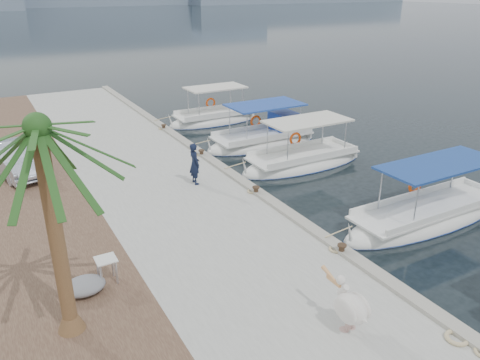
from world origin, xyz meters
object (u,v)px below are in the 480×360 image
object	(u,v)px
fishing_caique_b	(428,218)
parked_car	(14,159)
date_palm	(38,129)
fisherman	(195,164)
pelican	(350,306)
fishing_caique_e	(214,120)
fishing_caique_d	(264,141)
fishing_caique_c	(302,163)

from	to	relation	value
fishing_caique_b	parked_car	size ratio (longest dim) A/B	1.89
date_palm	parked_car	size ratio (longest dim) A/B	1.41
fisherman	parked_car	xyz separation A→B (m)	(-6.29, 4.71, -0.18)
fishing_caique_b	pelican	size ratio (longest dim) A/B	4.95
fishing_caique_e	pelican	world-z (taller)	fishing_caique_e
fishing_caique_e	date_palm	world-z (taller)	date_palm
fishing_caique_e	fisherman	xyz separation A→B (m)	(-5.55, -9.52, 1.23)
parked_car	date_palm	bearing A→B (deg)	-104.01
fisherman	pelican	bearing A→B (deg)	177.69
pelican	date_palm	world-z (taller)	date_palm
fishing_caique_b	date_palm	size ratio (longest dim) A/B	1.34
pelican	date_palm	bearing A→B (deg)	150.81
fishing_caique_d	fisherman	bearing A→B (deg)	-144.68
fishing_caique_c	fisherman	xyz separation A→B (m)	(-5.85, -0.56, 1.23)
fishing_caique_c	parked_car	xyz separation A→B (m)	(-12.14, 4.15, 1.06)
fishing_caique_c	fishing_caique_d	world-z (taller)	same
fishing_caique_c	fisherman	bearing A→B (deg)	-174.56
fishing_caique_b	fishing_caique_c	world-z (taller)	same
date_palm	parked_car	distance (m)	12.11
fishing_caique_c	fishing_caique_e	distance (m)	8.97
fishing_caique_d	pelican	world-z (taller)	fishing_caique_d
fishing_caique_b	fisherman	size ratio (longest dim) A/B	4.57
fishing_caique_b	fishing_caique_d	xyz separation A→B (m)	(-0.52, 10.54, 0.07)
fishing_caique_c	parked_car	bearing A→B (deg)	161.13
fishing_caique_d	parked_car	bearing A→B (deg)	177.64
date_palm	parked_car	world-z (taller)	date_palm
fishing_caique_c	fishing_caique_d	size ratio (longest dim) A/B	1.01
pelican	fisherman	xyz separation A→B (m)	(0.48, 9.83, 0.22)
fishing_caique_b	fisherman	xyz separation A→B (m)	(-6.45, 6.33, 1.23)
fishing_caique_e	fishing_caique_c	bearing A→B (deg)	-88.05
parked_car	fishing_caique_d	bearing A→B (deg)	-16.93
fishing_caique_b	fishing_caique_e	bearing A→B (deg)	93.26
fishing_caique_d	pelican	bearing A→B (deg)	-114.55
fishing_caique_b	fisherman	distance (m)	9.12
parked_car	fishing_caique_e	bearing A→B (deg)	7.55
date_palm	fishing_caique_c	bearing A→B (deg)	30.90
fishing_caique_e	parked_car	distance (m)	12.82
fishing_caique_d	pelican	xyz separation A→B (m)	(-6.41, -14.03, 0.95)
pelican	fisherman	distance (m)	9.84
fishing_caique_b	fishing_caique_d	world-z (taller)	same
fishing_caique_c	fisherman	size ratio (longest dim) A/B	3.87
fishing_caique_c	date_palm	world-z (taller)	date_palm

